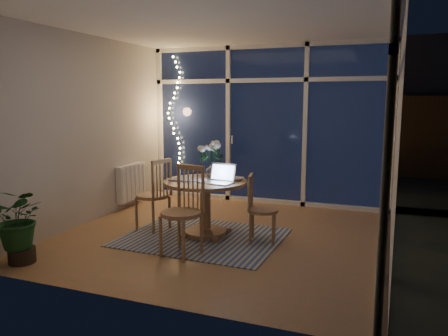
{
  "coord_description": "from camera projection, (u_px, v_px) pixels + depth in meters",
  "views": [
    {
      "loc": [
        1.95,
        -5.01,
        1.71
      ],
      "look_at": [
        -0.08,
        0.25,
        0.83
      ],
      "focal_mm": 35.0,
      "sensor_mm": 36.0,
      "label": 1
    }
  ],
  "objects": [
    {
      "name": "chair_front",
      "position": [
        181.0,
        211.0,
        4.79
      ],
      "size": [
        0.56,
        0.56,
        1.01
      ],
      "primitive_type": "cube",
      "rotation": [
        0.0,
        0.0,
        -0.21
      ],
      "color": "#8B5E3F",
      "rests_on": "floor"
    },
    {
      "name": "newspapers",
      "position": [
        192.0,
        179.0,
        5.51
      ],
      "size": [
        0.47,
        0.39,
        0.02
      ],
      "primitive_type": "cube",
      "rotation": [
        0.0,
        0.0,
        -0.17
      ],
      "color": "silver",
      "rests_on": "dining_table"
    },
    {
      "name": "window_wall_back",
      "position": [
        266.0,
        125.0,
        7.18
      ],
      "size": [
        4.0,
        0.1,
        2.6
      ],
      "primitive_type": "cube",
      "color": "white",
      "rests_on": "floor"
    },
    {
      "name": "garden_fence",
      "position": [
        306.0,
        134.0,
        10.51
      ],
      "size": [
        11.0,
        0.08,
        1.8
      ],
      "primitive_type": "cube",
      "color": "#372614",
      "rests_on": "ground"
    },
    {
      "name": "rug",
      "position": [
        202.0,
        237.0,
        5.48
      ],
      "size": [
        1.96,
        1.58,
        0.01
      ],
      "primitive_type": "cube",
      "rotation": [
        0.0,
        0.0,
        -0.02
      ],
      "color": "#B6B093",
      "rests_on": "floor"
    },
    {
      "name": "flower_vase",
      "position": [
        213.0,
        170.0,
        5.64
      ],
      "size": [
        0.21,
        0.21,
        0.21
      ],
      "primitive_type": "imported",
      "rotation": [
        0.0,
        0.0,
        -0.02
      ],
      "color": "white",
      "rests_on": "dining_table"
    },
    {
      "name": "garden_patio",
      "position": [
        322.0,
        178.0,
        10.02
      ],
      "size": [
        12.0,
        6.0,
        0.1
      ],
      "primitive_type": "cube",
      "color": "black",
      "rests_on": "ground"
    },
    {
      "name": "floor",
      "position": [
        223.0,
        235.0,
        5.58
      ],
      "size": [
        4.0,
        4.0,
        0.0
      ],
      "primitive_type": "plane",
      "color": "olive",
      "rests_on": "ground"
    },
    {
      "name": "neighbour_roof",
      "position": [
        336.0,
        83.0,
        12.97
      ],
      "size": [
        7.0,
        3.0,
        2.2
      ],
      "primitive_type": "cube",
      "color": "#303339",
      "rests_on": "ground"
    },
    {
      "name": "wall_left",
      "position": [
        90.0,
        130.0,
        6.09
      ],
      "size": [
        0.04,
        4.0,
        2.6
      ],
      "primitive_type": "cube",
      "color": "beige",
      "rests_on": "floor"
    },
    {
      "name": "radiator",
      "position": [
        131.0,
        182.0,
        7.04
      ],
      "size": [
        0.1,
        0.7,
        0.58
      ],
      "primitive_type": "cube",
      "color": "white",
      "rests_on": "wall_left"
    },
    {
      "name": "laptop",
      "position": [
        218.0,
        173.0,
        5.27
      ],
      "size": [
        0.38,
        0.34,
        0.25
      ],
      "primitive_type": null,
      "rotation": [
        0.0,
        0.0,
        -0.13
      ],
      "color": "silver",
      "rests_on": "dining_table"
    },
    {
      "name": "potted_plant",
      "position": [
        20.0,
        228.0,
        4.59
      ],
      "size": [
        0.67,
        0.63,
        0.76
      ],
      "primitive_type": "imported",
      "rotation": [
        0.0,
        0.0,
        0.37
      ],
      "color": "#17401C",
      "rests_on": "floor"
    },
    {
      "name": "wall_back",
      "position": [
        267.0,
        125.0,
        7.22
      ],
      "size": [
        4.0,
        0.04,
        2.6
      ],
      "primitive_type": "cube",
      "color": "beige",
      "rests_on": "floor"
    },
    {
      "name": "chair_left",
      "position": [
        153.0,
        194.0,
        5.75
      ],
      "size": [
        0.55,
        0.55,
        0.97
      ],
      "primitive_type": "cube",
      "rotation": [
        0.0,
        0.0,
        -1.82
      ],
      "color": "#8B5E3F",
      "rests_on": "floor"
    },
    {
      "name": "wall_front",
      "position": [
        133.0,
        151.0,
        3.53
      ],
      "size": [
        4.0,
        0.04,
        2.6
      ],
      "primitive_type": "cube",
      "color": "beige",
      "rests_on": "floor"
    },
    {
      "name": "garden_shrubs",
      "position": [
        247.0,
        162.0,
        8.93
      ],
      "size": [
        0.9,
        0.9,
        0.9
      ],
      "primitive_type": "sphere",
      "color": "#16311A",
      "rests_on": "ground"
    },
    {
      "name": "chair_right",
      "position": [
        263.0,
        209.0,
        5.24
      ],
      "size": [
        0.46,
        0.46,
        0.85
      ],
      "primitive_type": "cube",
      "rotation": [
        0.0,
        0.0,
        1.77
      ],
      "color": "#8B5E3F",
      "rests_on": "floor"
    },
    {
      "name": "fairy_lights",
      "position": [
        174.0,
        111.0,
        7.66
      ],
      "size": [
        0.24,
        0.1,
        1.85
      ],
      "primitive_type": null,
      "color": "#F0C060",
      "rests_on": "window_wall_back"
    },
    {
      "name": "phone",
      "position": [
        198.0,
        182.0,
        5.36
      ],
      "size": [
        0.12,
        0.08,
        0.01
      ],
      "primitive_type": "cube",
      "rotation": [
        0.0,
        0.0,
        -0.22
      ],
      "color": "black",
      "rests_on": "dining_table"
    },
    {
      "name": "window_wall_right",
      "position": [
        393.0,
        139.0,
        4.68
      ],
      "size": [
        0.1,
        4.0,
        2.6
      ],
      "primitive_type": "cube",
      "color": "white",
      "rests_on": "floor"
    },
    {
      "name": "ceiling",
      "position": [
        223.0,
        24.0,
        5.18
      ],
      "size": [
        4.0,
        4.0,
        0.0
      ],
      "primitive_type": "plane",
      "color": "white",
      "rests_on": "wall_back"
    },
    {
      "name": "bowl",
      "position": [
        238.0,
        179.0,
        5.47
      ],
      "size": [
        0.16,
        0.16,
        0.04
      ],
      "primitive_type": "imported",
      "rotation": [
        0.0,
        0.0,
        -0.02
      ],
      "color": "silver",
      "rests_on": "dining_table"
    },
    {
      "name": "wall_right",
      "position": [
        397.0,
        139.0,
        4.67
      ],
      "size": [
        0.04,
        4.0,
        2.6
      ],
      "primitive_type": "cube",
      "color": "beige",
      "rests_on": "floor"
    },
    {
      "name": "dining_table",
      "position": [
        205.0,
        208.0,
        5.52
      ],
      "size": [
        1.07,
        1.07,
        0.71
      ],
      "primitive_type": "cylinder",
      "rotation": [
        0.0,
        0.0,
        -0.02
      ],
      "color": "#8B5E3F",
      "rests_on": "floor"
    }
  ]
}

